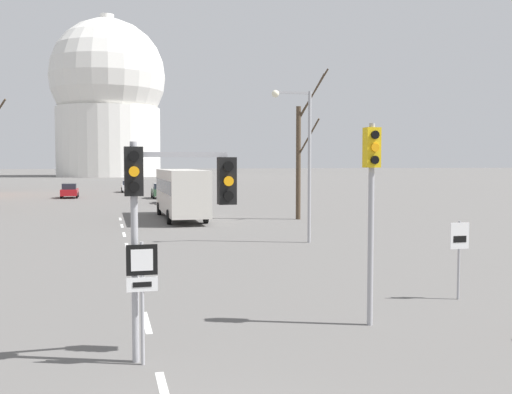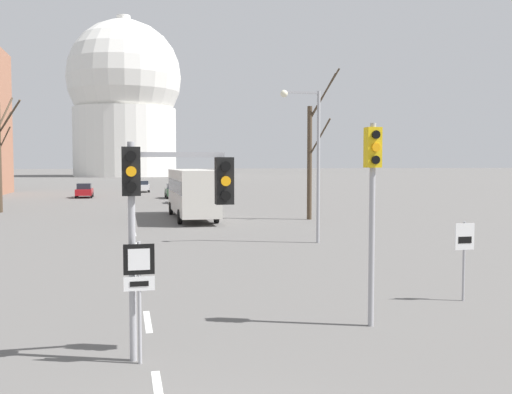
% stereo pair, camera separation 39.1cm
% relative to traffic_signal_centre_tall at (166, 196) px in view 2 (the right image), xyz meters
% --- Properties ---
extents(lane_stripe_0, '(0.16, 2.00, 0.01)m').
position_rel_traffic_signal_centre_tall_xyz_m(lane_stripe_0, '(-0.28, -1.69, -3.30)').
color(lane_stripe_0, silver).
rests_on(lane_stripe_0, ground_plane).
extents(lane_stripe_1, '(0.16, 2.00, 0.01)m').
position_rel_traffic_signal_centre_tall_xyz_m(lane_stripe_1, '(-0.28, 2.81, -3.30)').
color(lane_stripe_1, silver).
rests_on(lane_stripe_1, ground_plane).
extents(lane_stripe_2, '(0.16, 2.00, 0.01)m').
position_rel_traffic_signal_centre_tall_xyz_m(lane_stripe_2, '(-0.28, 7.31, -3.30)').
color(lane_stripe_2, silver).
rests_on(lane_stripe_2, ground_plane).
extents(lane_stripe_3, '(0.16, 2.00, 0.01)m').
position_rel_traffic_signal_centre_tall_xyz_m(lane_stripe_3, '(-0.28, 11.81, -3.30)').
color(lane_stripe_3, silver).
rests_on(lane_stripe_3, ground_plane).
extents(lane_stripe_4, '(0.16, 2.00, 0.01)m').
position_rel_traffic_signal_centre_tall_xyz_m(lane_stripe_4, '(-0.28, 16.31, -3.30)').
color(lane_stripe_4, silver).
rests_on(lane_stripe_4, ground_plane).
extents(lane_stripe_5, '(0.16, 2.00, 0.01)m').
position_rel_traffic_signal_centre_tall_xyz_m(lane_stripe_5, '(-0.28, 20.81, -3.30)').
color(lane_stripe_5, silver).
rests_on(lane_stripe_5, ground_plane).
extents(lane_stripe_6, '(0.16, 2.00, 0.01)m').
position_rel_traffic_signal_centre_tall_xyz_m(lane_stripe_6, '(-0.28, 25.31, -3.30)').
color(lane_stripe_6, silver).
rests_on(lane_stripe_6, ground_plane).
extents(lane_stripe_7, '(0.16, 2.00, 0.01)m').
position_rel_traffic_signal_centre_tall_xyz_m(lane_stripe_7, '(-0.28, 29.81, -3.30)').
color(lane_stripe_7, silver).
rests_on(lane_stripe_7, ground_plane).
extents(traffic_signal_centre_tall, '(2.22, 0.34, 4.37)m').
position_rel_traffic_signal_centre_tall_xyz_m(traffic_signal_centre_tall, '(0.00, 0.00, 0.00)').
color(traffic_signal_centre_tall, '#9E9EA3').
rests_on(traffic_signal_centre_tall, ground_plane).
extents(traffic_signal_near_right, '(0.36, 0.34, 4.90)m').
position_rel_traffic_signal_centre_tall_xyz_m(traffic_signal_near_right, '(4.99, 1.19, 0.12)').
color(traffic_signal_near_right, '#9E9EA3').
rests_on(traffic_signal_near_right, ground_plane).
extents(route_sign_post, '(0.60, 0.08, 2.43)m').
position_rel_traffic_signal_centre_tall_xyz_m(route_sign_post, '(-0.55, -0.20, -1.65)').
color(route_sign_post, '#9E9EA3').
rests_on(route_sign_post, ground_plane).
extents(speed_limit_sign, '(0.60, 0.08, 2.29)m').
position_rel_traffic_signal_centre_tall_xyz_m(speed_limit_sign, '(8.64, 2.94, -1.76)').
color(speed_limit_sign, '#9E9EA3').
rests_on(speed_limit_sign, ground_plane).
extents(street_lamp_right, '(2.02, 0.36, 7.47)m').
position_rel_traffic_signal_centre_tall_xyz_m(street_lamp_right, '(8.15, 15.21, 1.33)').
color(street_lamp_right, '#9E9EA3').
rests_on(street_lamp_right, ground_plane).
extents(sedan_near_left, '(1.78, 4.11, 1.59)m').
position_rel_traffic_signal_centre_tall_xyz_m(sedan_near_left, '(1.66, 67.48, -2.48)').
color(sedan_near_left, silver).
rests_on(sedan_near_left, ground_plane).
extents(sedan_near_right, '(1.71, 4.57, 1.68)m').
position_rel_traffic_signal_centre_tall_xyz_m(sedan_near_right, '(4.83, 44.74, -2.47)').
color(sedan_near_right, '#B7B7BC').
rests_on(sedan_near_right, ground_plane).
extents(sedan_mid_centre, '(1.86, 4.24, 1.64)m').
position_rel_traffic_signal_centre_tall_xyz_m(sedan_mid_centre, '(-5.24, 56.34, -2.49)').
color(sedan_mid_centre, maroon).
rests_on(sedan_mid_centre, ground_plane).
extents(sedan_far_left, '(1.82, 3.90, 1.69)m').
position_rel_traffic_signal_centre_tall_xyz_m(sedan_far_left, '(4.63, 53.03, -2.46)').
color(sedan_far_left, '#2D4C33').
rests_on(sedan_far_left, ground_plane).
extents(city_bus, '(2.66, 10.80, 3.48)m').
position_rel_traffic_signal_centre_tall_xyz_m(city_bus, '(3.88, 28.68, -1.25)').
color(city_bus, beige).
rests_on(city_bus, ground_plane).
extents(bare_tree_right_near, '(1.84, 1.75, 10.36)m').
position_rel_traffic_signal_centre_tall_xyz_m(bare_tree_right_near, '(11.93, 26.40, 1.18)').
color(bare_tree_right_near, '#473828').
rests_on(bare_tree_right_near, ground_plane).
extents(capitol_dome, '(33.66, 33.66, 47.54)m').
position_rel_traffic_signal_centre_tall_xyz_m(capitol_dome, '(-0.28, 164.40, 19.85)').
color(capitol_dome, silver).
rests_on(capitol_dome, ground_plane).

